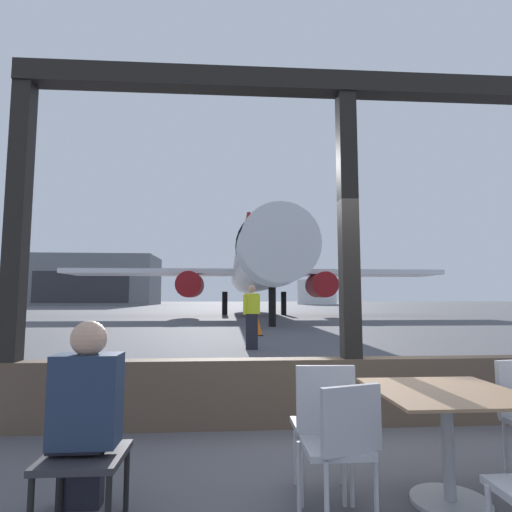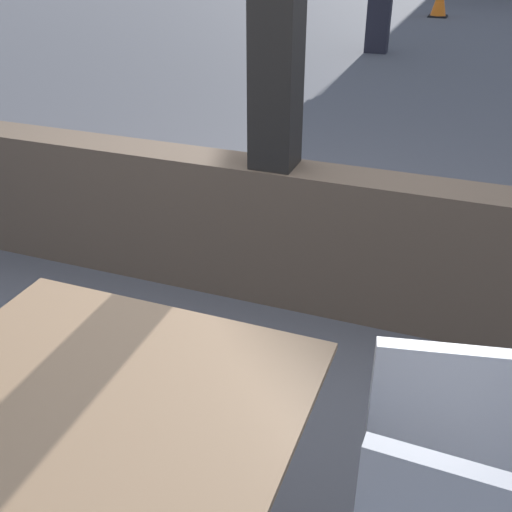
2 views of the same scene
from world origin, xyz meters
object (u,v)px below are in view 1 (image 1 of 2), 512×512
object	(u,v)px
traffic_cone	(258,327)
fuel_storage_tank	(317,292)
airplane	(256,268)
cafe_chair_aisle_left	(324,418)
lounge_bench	(84,464)
seated_passenger	(85,411)
cafe_chair_aisle_right	(342,440)
distant_hangar	(93,280)
dining_table	(447,428)
ground_crew_worker	(252,316)

from	to	relation	value
traffic_cone	fuel_storage_tank	world-z (taller)	fuel_storage_tank
airplane	cafe_chair_aisle_left	bearing A→B (deg)	-92.93
lounge_bench	traffic_cone	size ratio (longest dim) A/B	0.73
lounge_bench	seated_passenger	world-z (taller)	seated_passenger
cafe_chair_aisle_left	cafe_chair_aisle_right	size ratio (longest dim) A/B	1.07
cafe_chair_aisle_right	seated_passenger	xyz separation A→B (m)	(-1.59, 0.18, 0.15)
traffic_cone	cafe_chair_aisle_right	bearing A→B (deg)	-91.86
traffic_cone	distant_hangar	xyz separation A→B (m)	(-27.99, 68.79, 4.51)
dining_table	ground_crew_worker	size ratio (longest dim) A/B	0.55
seated_passenger	lounge_bench	bearing A→B (deg)	-69.58
dining_table	airplane	distance (m)	29.03
cafe_chair_aisle_right	ground_crew_worker	size ratio (longest dim) A/B	0.50
ground_crew_worker	fuel_storage_tank	bearing A→B (deg)	76.47
traffic_cone	distant_hangar	distance (m)	74.41
lounge_bench	ground_crew_worker	size ratio (longest dim) A/B	0.28
dining_table	traffic_cone	bearing A→B (deg)	91.79
cafe_chair_aisle_right	seated_passenger	distance (m)	1.61
airplane	traffic_cone	size ratio (longest dim) A/B	47.13
dining_table	cafe_chair_aisle_left	distance (m)	0.84
cafe_chair_aisle_left	cafe_chair_aisle_right	xyz separation A→B (m)	(0.03, -0.37, -0.03)
ground_crew_worker	seated_passenger	bearing A→B (deg)	-100.23
cafe_chair_aisle_right	distant_hangar	xyz separation A→B (m)	(-27.57, 81.55, 4.30)
fuel_storage_tank	ground_crew_worker	bearing A→B (deg)	-103.53
seated_passenger	traffic_cone	distance (m)	12.74
distant_hangar	ground_crew_worker	bearing A→B (deg)	-69.31
cafe_chair_aisle_left	fuel_storage_tank	distance (m)	86.64
cafe_chair_aisle_right	ground_crew_worker	world-z (taller)	ground_crew_worker
distant_hangar	traffic_cone	bearing A→B (deg)	-67.86
dining_table	distant_hangar	size ratio (longest dim) A/B	0.04
distant_hangar	cafe_chair_aisle_right	bearing A→B (deg)	-71.32
cafe_chair_aisle_left	airplane	world-z (taller)	airplane
cafe_chair_aisle_left	seated_passenger	bearing A→B (deg)	-173.06
dining_table	ground_crew_worker	distance (m)	8.49
lounge_bench	distant_hangar	bearing A→B (deg)	107.71
distant_hangar	fuel_storage_tank	bearing A→B (deg)	4.33
lounge_bench	traffic_cone	xyz separation A→B (m)	(1.98, 12.64, -0.07)
cafe_chair_aisle_left	ground_crew_worker	bearing A→B (deg)	90.19
cafe_chair_aisle_left	traffic_cone	size ratio (longest dim) A/B	1.41
fuel_storage_tank	airplane	bearing A→B (deg)	-106.79
cafe_chair_aisle_right	lounge_bench	distance (m)	1.58
lounge_bench	distant_hangar	distance (m)	85.60
cafe_chair_aisle_right	seated_passenger	size ratio (longest dim) A/B	0.70
cafe_chair_aisle_right	fuel_storage_tank	size ratio (longest dim) A/B	0.10
dining_table	lounge_bench	bearing A→B (deg)	-176.38
fuel_storage_tank	cafe_chair_aisle_right	bearing A→B (deg)	-102.16
ground_crew_worker	distant_hangar	world-z (taller)	distant_hangar
cafe_chair_aisle_right	airplane	size ratio (longest dim) A/B	0.03
dining_table	cafe_chair_aisle_left	world-z (taller)	cafe_chair_aisle_left
traffic_cone	dining_table	bearing A→B (deg)	-88.21
cafe_chair_aisle_right	airplane	distance (m)	29.32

